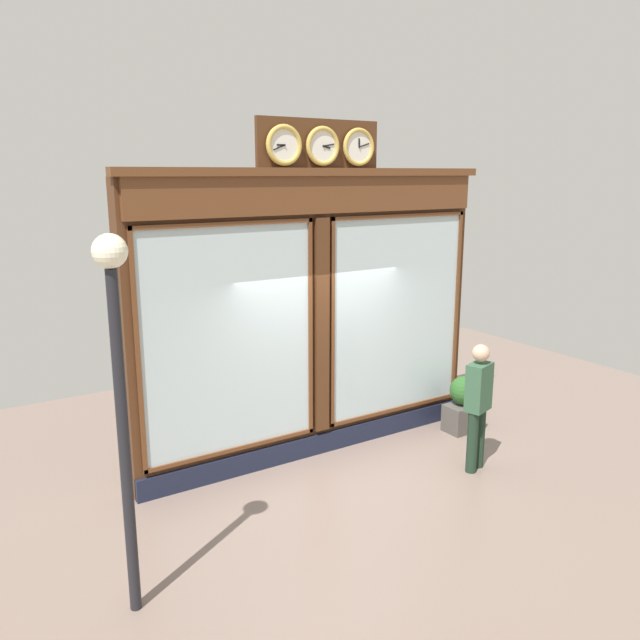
# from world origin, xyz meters

# --- Properties ---
(ground_plane) EXTENTS (14.00, 14.00, 0.00)m
(ground_plane) POSITION_xyz_m (0.00, 2.80, 0.00)
(ground_plane) COLOR #7A665B
(shop_facade) EXTENTS (5.25, 0.42, 4.44)m
(shop_facade) POSITION_xyz_m (0.00, -0.13, 1.96)
(shop_facade) COLOR #4C2B16
(shop_facade) RESTS_ON ground_plane
(pedestrian) EXTENTS (0.41, 0.32, 1.69)m
(pedestrian) POSITION_xyz_m (-1.42, 1.53, 0.93)
(pedestrian) COLOR #1C2F21
(pedestrian) RESTS_ON ground_plane
(street_lamp) EXTENTS (0.28, 0.28, 3.33)m
(street_lamp) POSITION_xyz_m (3.14, 1.86, 2.22)
(street_lamp) COLOR black
(street_lamp) RESTS_ON ground_plane
(planter_box) EXTENTS (0.56, 0.36, 0.41)m
(planter_box) POSITION_xyz_m (-2.23, 0.51, 0.21)
(planter_box) COLOR #4C4742
(planter_box) RESTS_ON ground_plane
(planter_shrub) EXTENTS (0.44, 0.44, 0.44)m
(planter_shrub) POSITION_xyz_m (-2.23, 0.51, 0.63)
(planter_shrub) COLOR #285623
(planter_shrub) RESTS_ON planter_box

